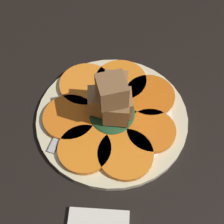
{
  "coord_description": "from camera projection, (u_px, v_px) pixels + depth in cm",
  "views": [
    {
      "loc": [
        29.39,
        1.87,
        48.62
      ],
      "look_at": [
        0.0,
        0.0,
        4.1
      ],
      "focal_mm": 50.0,
      "sensor_mm": 36.0,
      "label": 1
    }
  ],
  "objects": [
    {
      "name": "carrot_slice_4",
      "position": [
        85.0,
        149.0,
        0.5
      ],
      "size": [
        8.67,
        8.67,
        0.87
      ],
      "primitive_type": "cylinder",
      "color": "orange",
      "rests_on": "plate"
    },
    {
      "name": "carrot_slice_5",
      "position": [
        125.0,
        154.0,
        0.5
      ],
      "size": [
        8.98,
        8.98,
        0.87
      ],
      "primitive_type": "cylinder",
      "color": "orange",
      "rests_on": "plate"
    },
    {
      "name": "carrot_slice_3",
      "position": [
        69.0,
        117.0,
        0.53
      ],
      "size": [
        9.1,
        9.1,
        0.87
      ],
      "primitive_type": "cylinder",
      "color": "orange",
      "rests_on": "plate"
    },
    {
      "name": "table_slab",
      "position": [
        112.0,
        122.0,
        0.56
      ],
      "size": [
        120.0,
        120.0,
        2.0
      ],
      "primitive_type": "cube",
      "color": "black",
      "rests_on": "ground"
    },
    {
      "name": "carrot_slice_0",
      "position": [
        150.0,
        95.0,
        0.56
      ],
      "size": [
        9.01,
        9.01,
        0.87
      ],
      "primitive_type": "cylinder",
      "color": "#D56013",
      "rests_on": "plate"
    },
    {
      "name": "fork",
      "position": [
        73.0,
        104.0,
        0.55
      ],
      "size": [
        18.7,
        6.31,
        0.4
      ],
      "rotation": [
        0.0,
        0.0,
        -0.25
      ],
      "color": "#B2B2B7",
      "rests_on": "plate"
    },
    {
      "name": "carrot_slice_6",
      "position": [
        151.0,
        131.0,
        0.52
      ],
      "size": [
        8.26,
        8.26,
        0.87
      ],
      "primitive_type": "cylinder",
      "color": "orange",
      "rests_on": "plate"
    },
    {
      "name": "center_pile",
      "position": [
        112.0,
        102.0,
        0.51
      ],
      "size": [
        8.82,
        8.15,
        10.22
      ],
      "color": "#1E4723",
      "rests_on": "plate"
    },
    {
      "name": "carrot_slice_2",
      "position": [
        86.0,
        84.0,
        0.57
      ],
      "size": [
        9.69,
        9.69,
        0.87
      ],
      "primitive_type": "cylinder",
      "color": "orange",
      "rests_on": "plate"
    },
    {
      "name": "carrot_slice_1",
      "position": [
        121.0,
        80.0,
        0.58
      ],
      "size": [
        9.55,
        9.55,
        0.87
      ],
      "primitive_type": "cylinder",
      "color": "orange",
      "rests_on": "plate"
    },
    {
      "name": "plate",
      "position": [
        112.0,
        117.0,
        0.55
      ],
      "size": [
        26.39,
        26.39,
        1.05
      ],
      "color": "beige",
      "rests_on": "table_slab"
    }
  ]
}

